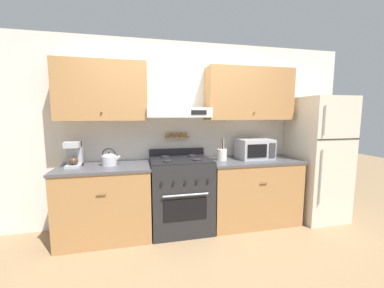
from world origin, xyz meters
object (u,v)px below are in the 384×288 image
at_px(stove_range, 181,194).
at_px(microwave, 254,149).
at_px(tea_kettle, 109,159).
at_px(utensil_crock, 222,154).
at_px(refrigerator, 317,158).
at_px(coffee_maker, 74,154).

xyz_separation_m(stove_range, microwave, (1.09, 0.05, 0.57)).
relative_size(tea_kettle, utensil_crock, 0.76).
xyz_separation_m(refrigerator, tea_kettle, (-2.96, 0.08, 0.10)).
bearing_deg(microwave, utensil_crock, -177.96).
bearing_deg(stove_range, tea_kettle, 177.74).
xyz_separation_m(stove_range, utensil_crock, (0.59, 0.04, 0.51)).
distance_m(refrigerator, microwave, 1.00).
bearing_deg(refrigerator, utensil_crock, 176.96).
distance_m(stove_range, refrigerator, 2.11).
bearing_deg(refrigerator, microwave, 174.38).
height_order(coffee_maker, utensil_crock, same).
distance_m(stove_range, utensil_crock, 0.78).
height_order(coffee_maker, microwave, coffee_maker).
relative_size(coffee_maker, microwave, 0.66).
xyz_separation_m(tea_kettle, microwave, (1.98, 0.02, 0.06)).
distance_m(refrigerator, coffee_maker, 3.37).
bearing_deg(utensil_crock, microwave, 2.04).
bearing_deg(tea_kettle, microwave, 0.52).
height_order(refrigerator, tea_kettle, refrigerator).
relative_size(tea_kettle, microwave, 0.50).
bearing_deg(microwave, coffee_maker, 179.75).
relative_size(microwave, utensil_crock, 1.51).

